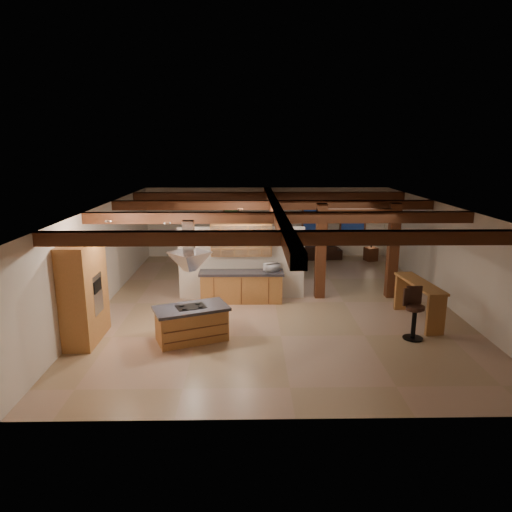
{
  "coord_description": "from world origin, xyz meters",
  "views": [
    {
      "loc": [
        -0.8,
        -12.91,
        4.52
      ],
      "look_at": [
        -0.56,
        0.5,
        1.31
      ],
      "focal_mm": 32.0,
      "sensor_mm": 36.0,
      "label": 1
    }
  ],
  "objects": [
    {
      "name": "kitchen_island",
      "position": [
        -2.15,
        -2.67,
        0.43
      ],
      "size": [
        1.93,
        1.49,
        0.85
      ],
      "color": "#A56435",
      "rests_on": "ground"
    },
    {
      "name": "range_hood",
      "position": [
        -2.15,
        -2.67,
        1.78
      ],
      "size": [
        1.1,
        1.1,
        1.4
      ],
      "color": "silver",
      "rests_on": "room_walls"
    },
    {
      "name": "bar_stool_b",
      "position": [
        3.2,
        -2.67,
        0.65
      ],
      "size": [
        0.45,
        0.45,
        1.28
      ],
      "color": "black",
      "rests_on": "ground"
    },
    {
      "name": "dining_table",
      "position": [
        0.01,
        3.06,
        0.35
      ],
      "size": [
        2.09,
        1.27,
        0.71
      ],
      "primitive_type": "imported",
      "rotation": [
        0.0,
        0.0,
        0.08
      ],
      "color": "#3F200F",
      "rests_on": "ground"
    },
    {
      "name": "bar_counter",
      "position": [
        3.69,
        -1.57,
        0.73
      ],
      "size": [
        0.73,
        2.11,
        1.08
      ],
      "color": "#A56435",
      "rests_on": "ground"
    },
    {
      "name": "dining_chairs",
      "position": [
        0.01,
        3.06,
        0.6
      ],
      "size": [
        2.14,
        2.14,
        1.18
      ],
      "color": "#3E210F",
      "rests_on": "ground"
    },
    {
      "name": "timber_posts",
      "position": [
        2.5,
        0.5,
        1.76
      ],
      "size": [
        2.5,
        0.3,
        2.9
      ],
      "color": "#3E210F",
      "rests_on": "ground"
    },
    {
      "name": "pantry_cabinet",
      "position": [
        -4.67,
        -2.6,
        1.2
      ],
      "size": [
        0.67,
        1.6,
        2.4
      ],
      "color": "#A56435",
      "rests_on": "ground"
    },
    {
      "name": "back_windows",
      "position": [
        2.8,
        5.93,
        1.5
      ],
      "size": [
        2.7,
        0.07,
        1.7
      ],
      "color": "#3E210F",
      "rests_on": "room_walls"
    },
    {
      "name": "microwave",
      "position": [
        -0.1,
        0.11,
        1.06
      ],
      "size": [
        0.51,
        0.44,
        0.24
      ],
      "primitive_type": "imported",
      "rotation": [
        0.0,
        0.0,
        3.57
      ],
      "color": "#BABABF",
      "rests_on": "back_counter"
    },
    {
      "name": "recessed_cans",
      "position": [
        -2.53,
        -1.93,
        2.87
      ],
      "size": [
        3.16,
        2.46,
        0.03
      ],
      "color": "silver",
      "rests_on": "room_walls"
    },
    {
      "name": "table_lamp",
      "position": [
        4.21,
        5.1,
        0.76
      ],
      "size": [
        0.25,
        0.25,
        0.3
      ],
      "color": "black",
      "rests_on": "side_table"
    },
    {
      "name": "ground",
      "position": [
        0.0,
        0.0,
        0.0
      ],
      "size": [
        12.0,
        12.0,
        0.0
      ],
      "primitive_type": "plane",
      "color": "tan",
      "rests_on": "ground"
    },
    {
      "name": "partition_wall",
      "position": [
        -1.0,
        0.5,
        1.1
      ],
      "size": [
        3.8,
        0.18,
        2.2
      ],
      "primitive_type": "cube",
      "color": "beige",
      "rests_on": "ground"
    },
    {
      "name": "side_table",
      "position": [
        4.21,
        5.1,
        0.27
      ],
      "size": [
        0.55,
        0.55,
        0.55
      ],
      "primitive_type": "cube",
      "rotation": [
        0.0,
        0.0,
        0.29
      ],
      "color": "#3E210F",
      "rests_on": "ground"
    },
    {
      "name": "sofa",
      "position": [
        2.07,
        5.5,
        0.29
      ],
      "size": [
        2.02,
        0.91,
        0.58
      ],
      "primitive_type": "imported",
      "rotation": [
        0.0,
        0.0,
        3.21
      ],
      "color": "black",
      "rests_on": "ground"
    },
    {
      "name": "room_walls",
      "position": [
        0.0,
        0.0,
        1.78
      ],
      "size": [
        12.0,
        12.0,
        12.0
      ],
      "color": "beige",
      "rests_on": "ground"
    },
    {
      "name": "upper_display_cabinet",
      "position": [
        -1.0,
        0.31,
        1.85
      ],
      "size": [
        1.8,
        0.36,
        0.95
      ],
      "color": "#A56435",
      "rests_on": "partition_wall"
    },
    {
      "name": "bar_stool_a",
      "position": [
        3.14,
        -2.66,
        0.63
      ],
      "size": [
        0.46,
        0.48,
        1.23
      ],
      "color": "black",
      "rests_on": "ground"
    },
    {
      "name": "ceiling_beams",
      "position": [
        0.0,
        0.0,
        2.76
      ],
      "size": [
        10.0,
        12.0,
        0.28
      ],
      "color": "#3E210F",
      "rests_on": "room_walls"
    },
    {
      "name": "back_counter",
      "position": [
        -1.0,
        0.11,
        0.48
      ],
      "size": [
        2.5,
        0.66,
        0.94
      ],
      "color": "#A56435",
      "rests_on": "ground"
    },
    {
      "name": "framed_art",
      "position": [
        -1.5,
        5.94,
        1.7
      ],
      "size": [
        0.65,
        0.05,
        0.85
      ],
      "color": "#3E210F",
      "rests_on": "room_walls"
    }
  ]
}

